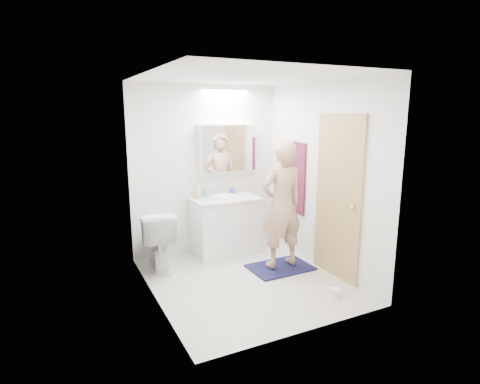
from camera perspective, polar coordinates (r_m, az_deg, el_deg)
floor at (r=4.86m, az=0.80°, el=-12.82°), size 2.50×2.50×0.00m
ceiling at (r=4.43m, az=0.89°, el=16.67°), size 2.50×2.50×0.00m
wall_back at (r=5.62m, az=-4.99°, el=3.33°), size 2.50×0.00×2.50m
wall_front at (r=3.45m, az=10.35°, el=-2.23°), size 2.50×0.00×2.50m
wall_left at (r=4.12m, az=-12.92°, el=-0.06°), size 0.00×2.50×2.50m
wall_right at (r=5.08m, az=11.96°, el=2.21°), size 0.00×2.50×2.50m
vanity_cabinet at (r=5.60m, az=-2.14°, el=-5.15°), size 0.90×0.55×0.78m
countertop at (r=5.50m, az=-2.17°, el=-1.06°), size 0.95×0.58×0.04m
sink_basin at (r=5.52m, az=-2.30°, el=-0.65°), size 0.36×0.36×0.03m
faucet at (r=5.67m, az=-3.09°, el=0.37°), size 0.02×0.02×0.16m
medicine_cabinet at (r=5.63m, az=-1.90°, el=6.46°), size 0.88×0.14×0.70m
mirror_panel at (r=5.56m, az=-1.58°, el=6.40°), size 0.84×0.01×0.66m
toilet at (r=5.18m, az=-11.93°, el=-6.77°), size 0.58×0.85×0.79m
bath_rug at (r=5.22m, az=5.95°, el=-10.95°), size 0.81×0.56×0.02m
person at (r=4.95m, az=6.16°, el=-1.91°), size 0.60×0.40×1.62m
door at (r=4.84m, az=14.22°, el=-0.78°), size 0.04×0.80×2.00m
door_knob at (r=4.61m, az=16.22°, el=-2.16°), size 0.06×0.06×0.06m
towel at (r=5.52m, az=8.22°, el=2.05°), size 0.02×0.42×1.00m
towel_hook at (r=5.45m, az=8.27°, el=7.44°), size 0.07×0.02×0.02m
soap_bottle_a at (r=5.47m, az=-6.20°, el=0.30°), size 0.13×0.13×0.24m
soap_bottle_b at (r=5.56m, az=-5.03°, el=0.07°), size 0.10×0.10×0.15m
toothbrush_cup at (r=5.70m, az=-1.10°, el=0.08°), size 0.11×0.11×0.09m
toilet_paper_roll at (r=4.56m, az=13.78°, el=-14.21°), size 0.11×0.11×0.10m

